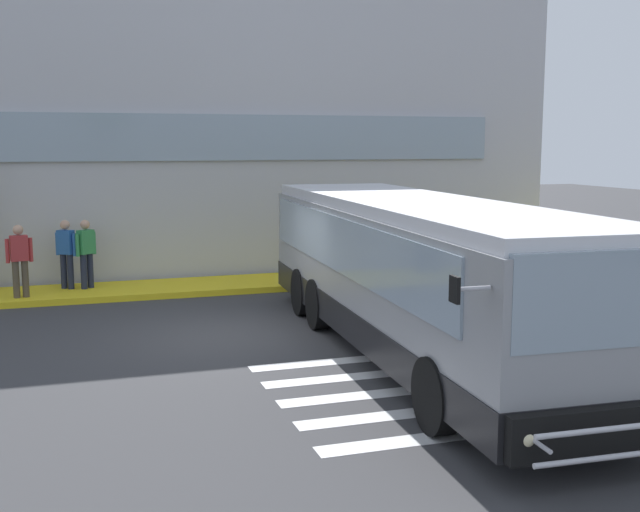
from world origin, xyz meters
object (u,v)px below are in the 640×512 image
bus_main_foreground (417,279)px  passenger_at_curb_edge (85,249)px  passenger_by_doorway (66,251)px  passenger_near_column (20,257)px

bus_main_foreground → passenger_at_curb_edge: 9.13m
passenger_by_doorway → passenger_at_curb_edge: bearing=-8.6°
bus_main_foreground → passenger_near_column: bus_main_foreground is taller
passenger_by_doorway → passenger_at_curb_edge: size_ratio=1.00×
passenger_near_column → passenger_at_curb_edge: 1.63m
passenger_near_column → passenger_by_doorway: bearing=38.5°
passenger_near_column → passenger_by_doorway: same height
passenger_by_doorway → passenger_at_curb_edge: same height
bus_main_foreground → passenger_at_curb_edge: bearing=125.9°
bus_main_foreground → passenger_by_doorway: bearing=127.9°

